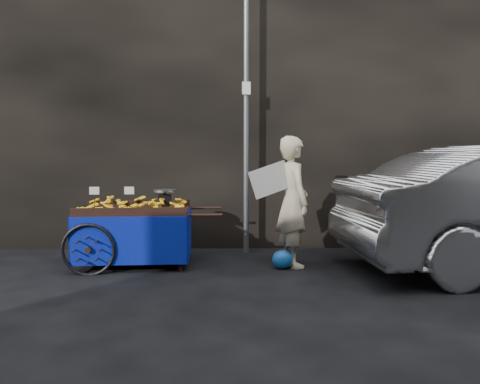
{
  "coord_description": "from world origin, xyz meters",
  "views": [
    {
      "loc": [
        0.09,
        -5.53,
        1.53
      ],
      "look_at": [
        0.2,
        0.5,
        0.98
      ],
      "focal_mm": 35.0,
      "sensor_mm": 36.0,
      "label": 1
    }
  ],
  "objects": [
    {
      "name": "ground",
      "position": [
        0.0,
        0.0,
        0.0
      ],
      "size": [
        80.0,
        80.0,
        0.0
      ],
      "primitive_type": "plane",
      "color": "black",
      "rests_on": "ground"
    },
    {
      "name": "building_wall",
      "position": [
        0.39,
        2.6,
        2.5
      ],
      "size": [
        13.5,
        2.0,
        5.0
      ],
      "color": "black",
      "rests_on": "ground"
    },
    {
      "name": "street_pole",
      "position": [
        0.3,
        1.3,
        2.01
      ],
      "size": [
        0.12,
        0.1,
        4.0
      ],
      "color": "slate",
      "rests_on": "ground"
    },
    {
      "name": "banana_cart",
      "position": [
        -1.24,
        0.59,
        0.66
      ],
      "size": [
        2.01,
        1.03,
        1.07
      ],
      "rotation": [
        0.0,
        0.0,
        0.05
      ],
      "color": "black",
      "rests_on": "ground"
    },
    {
      "name": "vendor",
      "position": [
        0.88,
        0.5,
        0.85
      ],
      "size": [
        0.88,
        0.71,
        1.7
      ],
      "rotation": [
        0.0,
        0.0,
        1.88
      ],
      "color": "#C8B695",
      "rests_on": "ground"
    },
    {
      "name": "plastic_bag",
      "position": [
        0.74,
        0.34,
        0.12
      ],
      "size": [
        0.27,
        0.21,
        0.24
      ],
      "primitive_type": "ellipsoid",
      "color": "#1754AE",
      "rests_on": "ground"
    }
  ]
}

